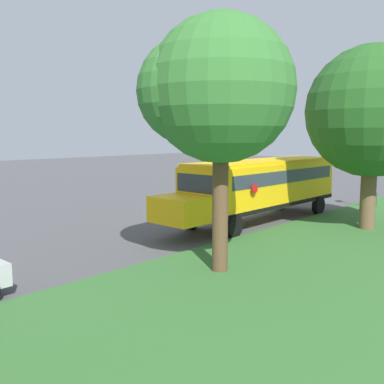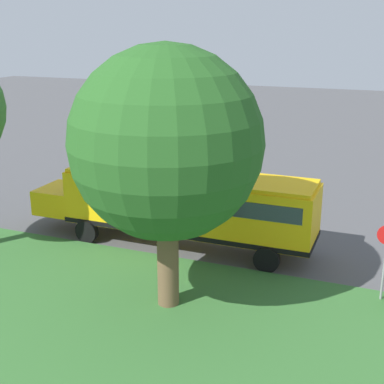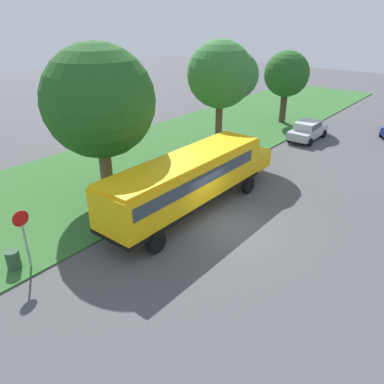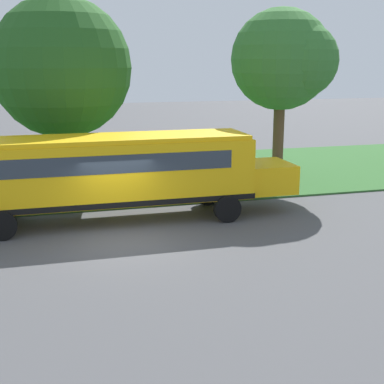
{
  "view_description": "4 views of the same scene",
  "coord_description": "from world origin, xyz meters",
  "px_view_note": "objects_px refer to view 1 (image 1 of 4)",
  "views": [
    {
      "loc": [
        -15.42,
        19.38,
        4.48
      ],
      "look_at": [
        -0.83,
        3.46,
        1.69
      ],
      "focal_mm": 42.0,
      "sensor_mm": 36.0,
      "label": 1
    },
    {
      "loc": [
        -22.01,
        -7.99,
        8.92
      ],
      "look_at": [
        -0.97,
        0.29,
        1.87
      ],
      "focal_mm": 50.0,
      "sensor_mm": 36.0,
      "label": 2
    },
    {
      "loc": [
        8.73,
        -13.76,
        9.77
      ],
      "look_at": [
        -2.55,
        0.27,
        1.07
      ],
      "focal_mm": 35.0,
      "sensor_mm": 36.0,
      "label": 3
    },
    {
      "loc": [
        16.62,
        -2.21,
        5.78
      ],
      "look_at": [
        -1.47,
        2.72,
        1.18
      ],
      "focal_mm": 50.0,
      "sensor_mm": 36.0,
      "label": 4
    }
  ],
  "objects_px": {
    "stop_sign": "(363,179)",
    "trash_bin": "(372,200)",
    "oak_tree_beside_bus": "(369,114)",
    "school_bus": "(261,184)",
    "oak_tree_roadside_mid": "(212,90)"
  },
  "relations": [
    {
      "from": "stop_sign",
      "to": "trash_bin",
      "type": "bearing_deg",
      "value": -134.91
    },
    {
      "from": "oak_tree_beside_bus",
      "to": "school_bus",
      "type": "bearing_deg",
      "value": 18.65
    },
    {
      "from": "oak_tree_beside_bus",
      "to": "trash_bin",
      "type": "distance_m",
      "value": 8.84
    },
    {
      "from": "school_bus",
      "to": "trash_bin",
      "type": "xyz_separation_m",
      "value": [
        -2.52,
        -8.59,
        -1.47
      ]
    },
    {
      "from": "oak_tree_beside_bus",
      "to": "oak_tree_roadside_mid",
      "type": "xyz_separation_m",
      "value": [
        1.01,
        9.98,
        0.44
      ]
    },
    {
      "from": "trash_bin",
      "to": "school_bus",
      "type": "bearing_deg",
      "value": 73.67
    },
    {
      "from": "school_bus",
      "to": "trash_bin",
      "type": "bearing_deg",
      "value": -106.33
    },
    {
      "from": "oak_tree_roadside_mid",
      "to": "stop_sign",
      "type": "distance_m",
      "value": 17.08
    },
    {
      "from": "stop_sign",
      "to": "trash_bin",
      "type": "distance_m",
      "value": 1.44
    },
    {
      "from": "oak_tree_beside_bus",
      "to": "oak_tree_roadside_mid",
      "type": "distance_m",
      "value": 10.04
    },
    {
      "from": "school_bus",
      "to": "oak_tree_roadside_mid",
      "type": "bearing_deg",
      "value": 114.14
    },
    {
      "from": "oak_tree_roadside_mid",
      "to": "trash_bin",
      "type": "relative_size",
      "value": 9.08
    },
    {
      "from": "school_bus",
      "to": "oak_tree_beside_bus",
      "type": "height_order",
      "value": "oak_tree_beside_bus"
    },
    {
      "from": "school_bus",
      "to": "stop_sign",
      "type": "bearing_deg",
      "value": -104.17
    },
    {
      "from": "school_bus",
      "to": "oak_tree_beside_bus",
      "type": "xyz_separation_m",
      "value": [
        -4.77,
        -1.61,
        3.46
      ]
    }
  ]
}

